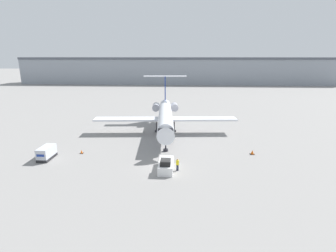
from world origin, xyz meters
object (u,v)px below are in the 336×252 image
Objects in this scene: worker_near_tug at (177,164)px; traffic_cone_right at (252,152)px; airplane_main at (165,116)px; traffic_cone_left at (82,152)px; pushback_tug at (166,165)px; luggage_cart at (47,153)px.

worker_near_tug reaches higher than traffic_cone_right.
airplane_main is 18.65m from traffic_cone_left.
pushback_tug is 6.70× the size of traffic_cone_right.
pushback_tug reaches higher than worker_near_tug.
luggage_cart is (-18.90, 3.10, 0.27)m from pushback_tug.
pushback_tug is at bearing 175.74° from worker_near_tug.
luggage_cart is 2.01× the size of worker_near_tug.
airplane_main reaches higher than traffic_cone_left.
airplane_main is 8.17× the size of luggage_cart.
pushback_tug is at bearing -153.48° from traffic_cone_right.
pushback_tug is 1.34× the size of luggage_cart.
luggage_cart reaches higher than traffic_cone_right.
worker_near_tug is (2.92, -18.67, -2.73)m from airplane_main.
traffic_cone_left is at bearing -177.61° from traffic_cone_right.
traffic_cone_left is (-13.08, -12.85, -3.38)m from airplane_main.
luggage_cart is at bearing -138.74° from airplane_main.
airplane_main is at bearing 142.23° from traffic_cone_right.
airplane_main reaches higher than luggage_cart.
traffic_cone_left is 0.86× the size of traffic_cone_right.
pushback_tug is 15.40m from traffic_cone_right.
pushback_tug reaches higher than traffic_cone_left.
airplane_main is 40.98× the size of traffic_cone_right.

